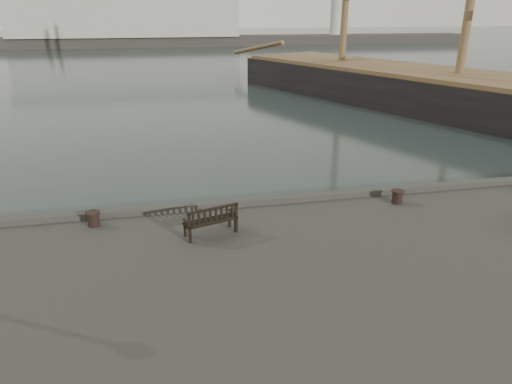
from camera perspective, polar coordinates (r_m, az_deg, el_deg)
ground at (r=14.57m, az=-1.04°, el=-7.03°), size 400.00×400.00×0.00m
breakwater at (r=104.62m, az=-13.85°, el=19.61°), size 140.00×9.50×12.20m
bench at (r=11.92m, az=-5.66°, el=-4.19°), size 1.47×0.85×0.80m
bollard_left at (r=13.12m, az=-19.67°, el=-3.18°), size 0.44×0.44×0.41m
bollard_right at (r=14.45m, az=17.25°, el=-0.58°), size 0.48×0.48×0.41m
tall_ship_main at (r=37.17m, az=23.55°, el=10.30°), size 24.24×42.05×31.59m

